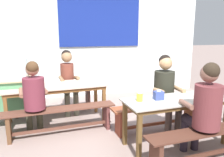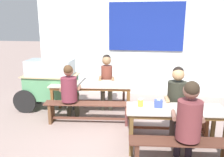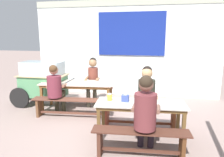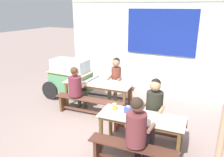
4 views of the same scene
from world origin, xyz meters
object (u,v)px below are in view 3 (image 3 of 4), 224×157
(person_right_near_table, at_px, (146,94))
(food_cart, at_px, (42,80))
(bench_near_front, at_px, (140,140))
(tissue_box, at_px, (125,98))
(dining_table_near, at_px, (140,107))
(condiment_jar, at_px, (110,97))
(bench_far_back, at_px, (83,92))
(bench_far_front, at_px, (71,105))
(soup_bowl, at_px, (80,82))
(person_near_front, at_px, (145,110))
(bench_near_back, at_px, (140,113))
(dining_table_far, at_px, (77,85))
(person_center_facing, at_px, (93,78))
(person_left_back_turned, at_px, (55,87))

(person_right_near_table, bearing_deg, food_cart, 161.52)
(bench_near_front, bearing_deg, tissue_box, 119.54)
(dining_table_near, height_order, person_right_near_table, person_right_near_table)
(condiment_jar, bearing_deg, person_right_near_table, 36.48)
(bench_far_back, bearing_deg, bench_far_front, -84.36)
(tissue_box, xyz_separation_m, soup_bowl, (-1.36, 1.24, -0.04))
(dining_table_near, distance_m, person_near_front, 0.53)
(bench_far_back, bearing_deg, bench_near_back, -37.69)
(dining_table_far, bearing_deg, person_center_facing, 63.15)
(bench_near_back, bearing_deg, dining_table_near, -84.75)
(bench_far_back, relative_size, bench_near_front, 1.11)
(dining_table_near, xyz_separation_m, soup_bowl, (-1.65, 1.27, 0.11))
(bench_near_back, xyz_separation_m, condiment_jar, (-0.54, -0.54, 0.49))
(dining_table_near, xyz_separation_m, person_right_near_table, (0.08, 0.52, 0.11))
(person_center_facing, bearing_deg, dining_table_near, -51.64)
(food_cart, xyz_separation_m, condiment_jar, (2.25, -1.47, 0.08))
(food_cart, bearing_deg, bench_far_back, 23.48)
(person_right_near_table, xyz_separation_m, person_left_back_turned, (-2.19, 0.31, -0.04))
(bench_far_back, distance_m, tissue_box, 2.49)
(bench_near_back, xyz_separation_m, bench_near_front, (0.10, -1.14, -0.01))
(bench_far_front, distance_m, food_cart, 1.39)
(dining_table_far, distance_m, condiment_jar, 1.79)
(bench_far_back, xyz_separation_m, condiment_jar, (1.23, -1.91, 0.50))
(dining_table_far, relative_size, person_near_front, 1.42)
(person_near_front, distance_m, soup_bowl, 2.50)
(bench_far_front, xyz_separation_m, person_right_near_table, (1.78, -0.28, 0.46))
(person_right_near_table, relative_size, soup_bowl, 8.12)
(tissue_box, bearing_deg, condiment_jar, -178.71)
(food_cart, xyz_separation_m, person_center_facing, (1.34, 0.40, 0.05))
(bench_near_front, bearing_deg, bench_far_front, 142.17)
(bench_near_back, height_order, person_right_near_table, person_right_near_table)
(soup_bowl, bearing_deg, bench_near_back, -23.77)
(person_right_near_table, bearing_deg, person_center_facing, 138.90)
(food_cart, xyz_separation_m, person_near_front, (2.95, -2.00, 0.06))
(bench_far_back, distance_m, soup_bowl, 0.82)
(bench_near_front, height_order, condiment_jar, condiment_jar)
(dining_table_near, relative_size, bench_far_back, 0.96)
(dining_table_far, height_order, person_right_near_table, person_right_near_table)
(soup_bowl, bearing_deg, person_center_facing, 76.32)
(person_right_near_table, bearing_deg, condiment_jar, -143.52)
(bench_far_back, bearing_deg, person_left_back_turned, -104.98)
(person_left_back_turned, xyz_separation_m, soup_bowl, (0.47, 0.44, 0.04))
(food_cart, height_order, tissue_box, food_cart)
(dining_table_far, height_order, person_near_front, person_near_front)
(dining_table_near, xyz_separation_m, person_near_front, (0.12, -0.51, 0.13))
(person_left_back_turned, bearing_deg, tissue_box, -23.63)
(food_cart, bearing_deg, dining_table_near, -27.72)
(food_cart, relative_size, person_left_back_turned, 1.30)
(dining_table_far, height_order, tissue_box, tissue_box)
(bench_far_back, bearing_deg, dining_table_near, -46.76)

